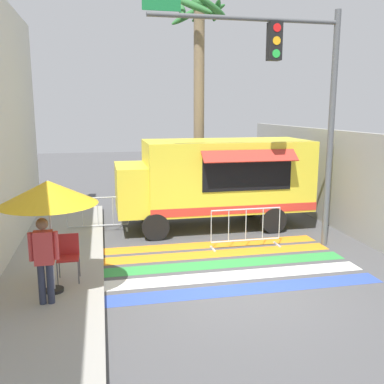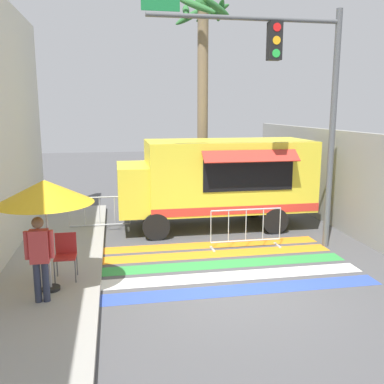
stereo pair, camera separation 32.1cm
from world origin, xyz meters
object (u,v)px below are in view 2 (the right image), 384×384
at_px(barricade_front, 246,229).
at_px(palm_tree, 203,73).
at_px(food_truck, 214,177).
at_px(barricade_side, 100,214).
at_px(traffic_signal_pole, 298,86).
at_px(folding_chair, 66,251).
at_px(vendor_person, 40,254).
at_px(patio_umbrella, 45,192).

distance_m(barricade_front, palm_tree, 6.74).
distance_m(food_truck, barricade_side, 3.70).
xyz_separation_m(traffic_signal_pole, barricade_front, (-1.20, 0.25, -3.74)).
relative_size(folding_chair, barricade_side, 0.52).
distance_m(traffic_signal_pole, barricade_side, 6.86).
height_order(folding_chair, vendor_person, vendor_person).
relative_size(patio_umbrella, folding_chair, 2.30).
bearing_deg(barricade_side, patio_umbrella, -100.11).
relative_size(traffic_signal_pole, barricade_front, 3.16).
bearing_deg(food_truck, barricade_side, 177.39).
bearing_deg(barricade_side, folding_chair, -98.14).
distance_m(food_truck, palm_tree, 4.45).
xyz_separation_m(food_truck, patio_umbrella, (-4.37, -4.48, 0.54)).
bearing_deg(barricade_front, barricade_side, 149.04).
bearing_deg(folding_chair, food_truck, 30.87).
bearing_deg(vendor_person, palm_tree, 46.67).
height_order(traffic_signal_pole, patio_umbrella, traffic_signal_pole).
xyz_separation_m(patio_umbrella, vendor_person, (-0.08, -0.52, -1.06)).
height_order(folding_chair, palm_tree, palm_tree).
xyz_separation_m(food_truck, folding_chair, (-4.12, -3.88, -0.86)).
bearing_deg(barricade_front, folding_chair, -159.42).
distance_m(barricade_side, palm_tree, 6.44).
bearing_deg(barricade_front, patio_umbrella, -154.33).
height_order(vendor_person, barricade_side, vendor_person).
height_order(traffic_signal_pole, palm_tree, palm_tree).
xyz_separation_m(vendor_person, barricade_side, (0.91, 5.15, -0.54)).
distance_m(patio_umbrella, folding_chair, 1.54).
height_order(patio_umbrella, palm_tree, palm_tree).
bearing_deg(traffic_signal_pole, barricade_side, 153.10).
bearing_deg(barricade_side, barricade_front, -30.96).
distance_m(patio_umbrella, barricade_front, 5.51).
relative_size(barricade_front, barricade_side, 1.06).
height_order(food_truck, patio_umbrella, food_truck).
bearing_deg(food_truck, palm_tree, 85.46).
height_order(folding_chair, barricade_front, folding_chair).
bearing_deg(food_truck, vendor_person, -131.68).
xyz_separation_m(traffic_signal_pole, barricade_side, (-5.13, 2.60, -3.75)).
distance_m(folding_chair, barricade_side, 4.09).
xyz_separation_m(food_truck, barricade_front, (0.39, -2.19, -1.06)).
relative_size(patio_umbrella, barricade_front, 1.14).
bearing_deg(folding_chair, barricade_side, 69.40).
xyz_separation_m(folding_chair, barricade_side, (0.58, 4.05, -0.21)).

